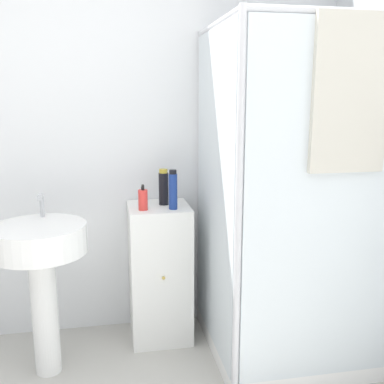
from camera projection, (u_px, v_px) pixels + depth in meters
name	position (u px, v px, depth m)	size (l,w,h in m)	color
wall_back	(73.00, 139.00, 2.75)	(6.40, 0.06, 2.50)	silver
shower_enclosure	(283.00, 272.00, 2.58)	(0.90, 0.93, 1.89)	white
vanity_cabinet	(160.00, 272.00, 2.80)	(0.37, 0.39, 0.86)	white
sink	(41.00, 260.00, 2.38)	(0.49, 0.49, 0.98)	white
soap_dispenser	(143.00, 199.00, 2.60)	(0.05, 0.06, 0.15)	red
shampoo_bottle_tall_black	(164.00, 187.00, 2.72)	(0.06, 0.06, 0.22)	black
shampoo_bottle_blue	(173.00, 190.00, 2.61)	(0.05, 0.05, 0.23)	navy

